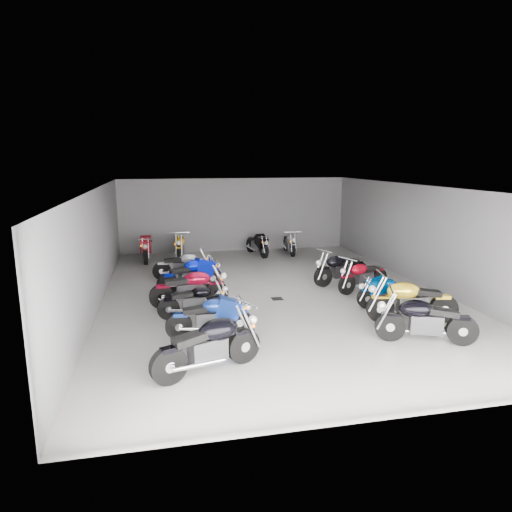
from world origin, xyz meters
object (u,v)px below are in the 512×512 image
Objects in this scene: motorcycle_right_b at (411,301)px; motorcycle_back_b at (180,246)px; motorcycle_back_d at (257,244)px; motorcycle_right_e at (341,268)px; motorcycle_left_b at (211,317)px; motorcycle_left_f at (183,265)px; motorcycle_right_d at (363,276)px; motorcycle_left_a at (209,345)px; motorcycle_right_c at (390,292)px; motorcycle_right_a at (425,320)px; motorcycle_left_d at (190,288)px; motorcycle_back_a at (147,247)px; drain_grate at (277,299)px; motorcycle_left_c at (195,301)px; motorcycle_back_e at (290,243)px; motorcycle_left_e at (191,275)px.

motorcycle_right_b reaches higher than motorcycle_back_b.
motorcycle_back_b is 1.11× the size of motorcycle_back_d.
motorcycle_right_e is at bearing 96.11° from motorcycle_back_d.
motorcycle_left_f is (-0.32, 5.38, 0.00)m from motorcycle_left_b.
motorcycle_right_d is at bearing 12.26° from motorcycle_right_b.
motorcycle_left_a is 5.97m from motorcycle_right_c.
motorcycle_left_d is at bearing 74.59° from motorcycle_right_a.
motorcycle_left_a reaches higher than motorcycle_right_a.
motorcycle_back_a is at bearing -168.37° from motorcycle_left_b.
motorcycle_left_b is at bearing 4.85° from motorcycle_left_d.
motorcycle_right_d is at bearing 119.89° from motorcycle_left_b.
drain_grate is at bearing 72.92° from motorcycle_right_d.
motorcycle_left_c is 5.29m from motorcycle_right_c.
motorcycle_right_a is at bearing 94.98° from motorcycle_back_e.
motorcycle_left_c is 7.98m from motorcycle_back_d.
motorcycle_left_c is at bearing 53.52° from motorcycle_back_d.
motorcycle_right_b reaches higher than motorcycle_back_d.
motorcycle_back_b reaches higher than motorcycle_right_a.
motorcycle_left_a is 1.18× the size of motorcycle_right_c.
motorcycle_right_b reaches higher than motorcycle_right_a.
motorcycle_back_a is (-1.43, 4.75, 0.03)m from motorcycle_left_e.
motorcycle_back_b is at bearing 4.49° from motorcycle_back_e.
motorcycle_back_d reaches higher than motorcycle_left_c.
motorcycle_left_e is at bearing 44.46° from motorcycle_back_d.
motorcycle_right_e is (4.97, 1.34, -0.00)m from motorcycle_left_d.
motorcycle_left_d is at bearing -24.32° from motorcycle_left_e.
motorcycle_left_d is 7.15m from motorcycle_back_d.
motorcycle_right_e reaches higher than motorcycle_back_d.
motorcycle_right_b is at bearing 33.59° from motorcycle_left_e.
motorcycle_back_e is (4.57, 4.90, -0.05)m from motorcycle_left_e.
motorcycle_left_e is at bearing 65.40° from motorcycle_right_b.
motorcycle_left_d is 1.04× the size of motorcycle_right_e.
motorcycle_left_b is 8.72m from motorcycle_back_b.
motorcycle_back_d is (3.27, 6.36, -0.04)m from motorcycle_left_d.
motorcycle_right_e is (-0.33, 3.75, -0.03)m from motorcycle_right_b.
motorcycle_left_e is (0.08, 2.45, 0.07)m from motorcycle_left_c.
motorcycle_back_b reaches higher than motorcycle_left_b.
motorcycle_back_e is (-0.60, 8.80, -0.08)m from motorcycle_right_b.
motorcycle_right_b is (5.30, -2.41, 0.02)m from motorcycle_left_d.
motorcycle_back_b is (-0.28, 8.71, 0.05)m from motorcycle_left_b.
motorcycle_right_c is at bearing 129.99° from motorcycle_back_b.
motorcycle_back_a reaches higher than motorcycle_left_f.
motorcycle_back_d reaches higher than motorcycle_left_f.
motorcycle_right_b is 1.21× the size of motorcycle_right_c.
motorcycle_left_a is 1.18× the size of motorcycle_left_c.
motorcycle_left_d reaches higher than drain_grate.
motorcycle_back_b is 3.25m from motorcycle_back_d.
motorcycle_back_e is at bearing 134.03° from motorcycle_left_a.
motorcycle_right_c is (5.19, -2.80, -0.06)m from motorcycle_left_e.
motorcycle_left_d is at bearing 78.06° from motorcycle_right_b.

